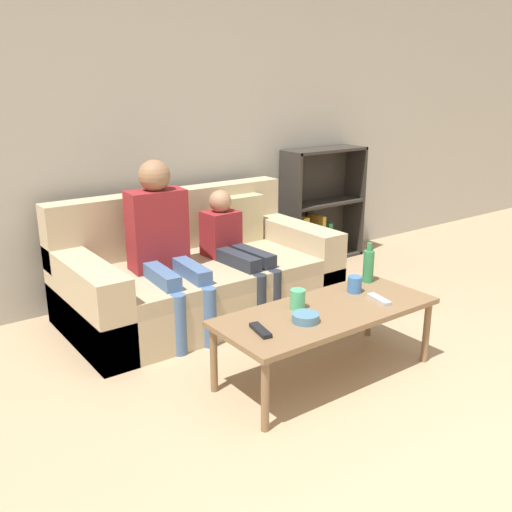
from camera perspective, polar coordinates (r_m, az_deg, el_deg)
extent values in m
plane|color=tan|center=(2.77, 24.23, -19.63)|extent=(22.00, 22.00, 0.00)
cube|color=#B7B2A8|center=(4.41, -8.85, 13.27)|extent=(12.00, 0.06, 2.60)
cube|color=tan|center=(4.05, -5.46, -3.81)|extent=(1.86, 0.98, 0.28)
cube|color=tan|center=(3.91, -4.86, -1.58)|extent=(1.42, 0.80, 0.10)
cube|color=tan|center=(4.25, -8.43, 3.62)|extent=(1.86, 0.18, 0.44)
cube|color=tan|center=(3.68, -16.52, -4.49)|extent=(0.22, 0.98, 0.54)
cube|color=tan|center=(4.45, 3.55, -0.02)|extent=(0.22, 0.98, 0.54)
cube|color=tan|center=(4.39, -1.61, 3.69)|extent=(0.36, 0.12, 0.36)
cube|color=#332D28|center=(4.96, 3.43, 4.57)|extent=(0.02, 0.28, 1.01)
cube|color=#332D28|center=(5.48, 9.71, 5.57)|extent=(0.02, 0.28, 1.01)
cube|color=#332D28|center=(5.30, 5.78, 5.35)|extent=(0.80, 0.02, 1.01)
cube|color=#332D28|center=(5.33, 6.54, -0.08)|extent=(0.80, 0.28, 0.02)
cube|color=#332D28|center=(5.21, 6.73, 5.32)|extent=(0.75, 0.28, 0.02)
cube|color=#332D28|center=(5.13, 6.92, 10.50)|extent=(0.80, 0.28, 0.02)
cube|color=#6699A8|center=(5.05, 3.72, 1.11)|extent=(0.04, 0.22, 0.33)
cube|color=gold|center=(5.08, 4.34, 1.69)|extent=(0.07, 0.20, 0.42)
cube|color=beige|center=(5.14, 4.91, 1.40)|extent=(0.07, 0.22, 0.34)
cube|color=#993D84|center=(5.19, 5.49, 1.17)|extent=(0.06, 0.22, 0.27)
cube|color=gold|center=(5.21, 6.00, 1.96)|extent=(0.04, 0.22, 0.40)
cube|color=gold|center=(5.26, 6.42, 1.37)|extent=(0.04, 0.18, 0.28)
cube|color=#2D7A4C|center=(5.28, 6.86, 1.69)|extent=(0.05, 0.16, 0.32)
cylinder|color=brown|center=(2.73, 0.92, -13.81)|extent=(0.04, 0.04, 0.37)
cylinder|color=brown|center=(3.48, 16.67, -7.33)|extent=(0.04, 0.04, 0.37)
cylinder|color=brown|center=(3.05, -4.25, -10.27)|extent=(0.04, 0.04, 0.37)
cylinder|color=brown|center=(3.74, 11.24, -5.17)|extent=(0.04, 0.04, 0.37)
cube|color=brown|center=(3.13, 7.09, -5.55)|extent=(1.26, 0.53, 0.03)
cylinder|color=#476693|center=(3.46, -7.70, -6.81)|extent=(0.10, 0.10, 0.38)
cylinder|color=#476693|center=(3.54, -4.68, -6.13)|extent=(0.10, 0.10, 0.38)
cube|color=#476693|center=(3.59, -9.57, -1.92)|extent=(0.13, 0.45, 0.09)
cube|color=#476693|center=(3.67, -6.63, -1.37)|extent=(0.13, 0.45, 0.09)
cube|color=maroon|center=(3.79, -9.85, 2.58)|extent=(0.38, 0.23, 0.53)
sphere|color=#936B4C|center=(3.72, -10.13, 7.90)|extent=(0.21, 0.21, 0.21)
cylinder|color=#282D38|center=(3.75, 0.36, -4.67)|extent=(0.09, 0.09, 0.38)
cylinder|color=#282D38|center=(3.83, 1.88, -4.20)|extent=(0.09, 0.09, 0.38)
cube|color=#282D38|center=(3.86, -2.04, -0.30)|extent=(0.12, 0.45, 0.09)
cube|color=#282D38|center=(3.94, -0.52, 0.06)|extent=(0.12, 0.45, 0.09)
cube|color=maroon|center=(4.07, -3.54, 2.28)|extent=(0.25, 0.21, 0.32)
sphere|color=#A87A5B|center=(4.01, -3.60, 5.47)|extent=(0.16, 0.16, 0.16)
cylinder|color=#4CB77A|center=(3.10, 4.20, -4.33)|extent=(0.08, 0.08, 0.11)
cylinder|color=#3D70B2|center=(3.37, 9.84, -2.82)|extent=(0.08, 0.08, 0.10)
cube|color=#B7B7BC|center=(3.28, 12.21, -4.27)|extent=(0.08, 0.18, 0.02)
cube|color=black|center=(2.82, 0.45, -7.44)|extent=(0.08, 0.18, 0.02)
cylinder|color=teal|center=(2.95, 4.97, -6.17)|extent=(0.14, 0.14, 0.05)
cylinder|color=#33844C|center=(3.54, 11.17, -1.03)|extent=(0.07, 0.07, 0.20)
cylinder|color=#33844C|center=(3.51, 11.29, 0.90)|extent=(0.03, 0.03, 0.05)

